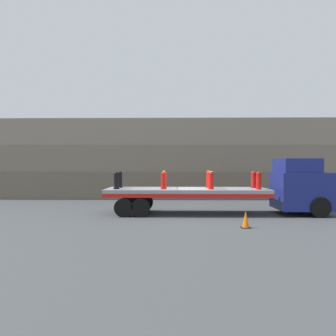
% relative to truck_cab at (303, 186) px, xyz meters
% --- Properties ---
extents(ground_plane, '(120.00, 120.00, 0.00)m').
position_rel_truck_cab_xyz_m(ground_plane, '(-6.13, 0.00, -1.49)').
color(ground_plane, '#3F4244').
extents(rock_cliff, '(60.00, 3.30, 6.08)m').
position_rel_truck_cab_xyz_m(rock_cliff, '(-6.13, 8.28, 1.56)').
color(rock_cliff, '#665B4C').
rests_on(rock_cliff, ground_plane).
extents(truck_cab, '(2.69, 2.56, 2.93)m').
position_rel_truck_cab_xyz_m(truck_cab, '(0.00, 0.00, 0.00)').
color(truck_cab, navy).
rests_on(truck_cab, ground_plane).
extents(flatbed_trailer, '(8.53, 2.55, 1.35)m').
position_rel_truck_cab_xyz_m(flatbed_trailer, '(-6.70, 0.00, -0.40)').
color(flatbed_trailer, gray).
rests_on(flatbed_trailer, ground_plane).
extents(fire_hydrant_black_near_0, '(0.33, 0.47, 0.91)m').
position_rel_truck_cab_xyz_m(fire_hydrant_black_near_0, '(-9.79, -0.54, 0.31)').
color(fire_hydrant_black_near_0, black).
rests_on(fire_hydrant_black_near_0, flatbed_trailer).
extents(fire_hydrant_black_far_0, '(0.33, 0.47, 0.91)m').
position_rel_truck_cab_xyz_m(fire_hydrant_black_far_0, '(-9.79, 0.54, 0.31)').
color(fire_hydrant_black_far_0, black).
rests_on(fire_hydrant_black_far_0, flatbed_trailer).
extents(fire_hydrant_red_near_1, '(0.33, 0.47, 0.91)m').
position_rel_truck_cab_xyz_m(fire_hydrant_red_near_1, '(-7.35, -0.54, 0.31)').
color(fire_hydrant_red_near_1, red).
rests_on(fire_hydrant_red_near_1, flatbed_trailer).
extents(fire_hydrant_red_far_1, '(0.33, 0.47, 0.91)m').
position_rel_truck_cab_xyz_m(fire_hydrant_red_far_1, '(-7.35, 0.54, 0.31)').
color(fire_hydrant_red_far_1, red).
rests_on(fire_hydrant_red_far_1, flatbed_trailer).
extents(fire_hydrant_red_near_2, '(0.33, 0.47, 0.91)m').
position_rel_truck_cab_xyz_m(fire_hydrant_red_near_2, '(-4.91, -0.54, 0.31)').
color(fire_hydrant_red_near_2, red).
rests_on(fire_hydrant_red_near_2, flatbed_trailer).
extents(fire_hydrant_red_far_2, '(0.33, 0.47, 0.91)m').
position_rel_truck_cab_xyz_m(fire_hydrant_red_far_2, '(-4.91, 0.54, 0.31)').
color(fire_hydrant_red_far_2, red).
rests_on(fire_hydrant_red_far_2, flatbed_trailer).
extents(fire_hydrant_red_near_3, '(0.33, 0.47, 0.91)m').
position_rel_truck_cab_xyz_m(fire_hydrant_red_near_3, '(-2.47, -0.54, 0.31)').
color(fire_hydrant_red_near_3, red).
rests_on(fire_hydrant_red_near_3, flatbed_trailer).
extents(fire_hydrant_red_far_3, '(0.33, 0.47, 0.91)m').
position_rel_truck_cab_xyz_m(fire_hydrant_red_far_3, '(-2.47, 0.54, 0.31)').
color(fire_hydrant_red_far_3, red).
rests_on(fire_hydrant_red_far_3, flatbed_trailer).
extents(cargo_strap_rear, '(0.05, 2.64, 0.01)m').
position_rel_truck_cab_xyz_m(cargo_strap_rear, '(-7.35, 0.00, 0.78)').
color(cargo_strap_rear, yellow).
rests_on(cargo_strap_rear, fire_hydrant_red_near_1).
extents(cargo_strap_middle, '(0.05, 2.64, 0.01)m').
position_rel_truck_cab_xyz_m(cargo_strap_middle, '(-4.91, 0.00, 0.78)').
color(cargo_strap_middle, yellow).
rests_on(cargo_strap_middle, fire_hydrant_red_near_2).
extents(traffic_cone, '(0.38, 0.38, 0.70)m').
position_rel_truck_cab_xyz_m(traffic_cone, '(-3.83, -3.80, -1.14)').
color(traffic_cone, black).
rests_on(traffic_cone, ground_plane).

